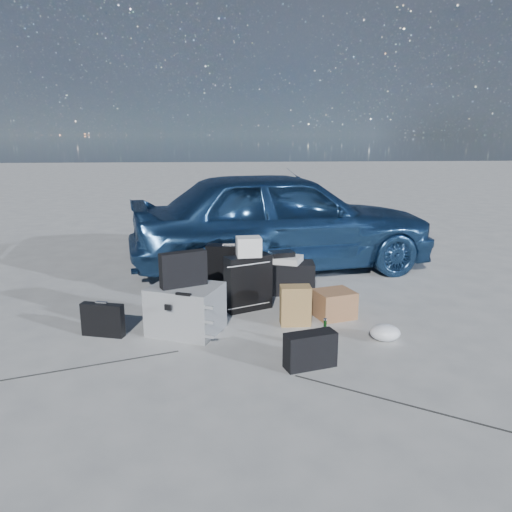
{
  "coord_description": "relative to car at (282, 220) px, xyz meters",
  "views": [
    {
      "loc": [
        -0.33,
        -4.12,
        1.76
      ],
      "look_at": [
        0.08,
        0.85,
        0.54
      ],
      "focal_mm": 35.0,
      "sensor_mm": 36.0,
      "label": 1
    }
  ],
  "objects": [
    {
      "name": "ground",
      "position": [
        -0.55,
        -2.31,
        -0.67
      ],
      "size": [
        60.0,
        60.0,
        0.0
      ],
      "primitive_type": "plane",
      "color": "#B4B4AF",
      "rests_on": "ground"
    },
    {
      "name": "car",
      "position": [
        0.0,
        0.0,
        0.0
      ],
      "size": [
        4.17,
        2.26,
        1.35
      ],
      "primitive_type": "imported",
      "rotation": [
        0.0,
        0.0,
        1.75
      ],
      "color": "#2D588B",
      "rests_on": "ground"
    },
    {
      "name": "pelican_case",
      "position": [
        -1.16,
        -2.11,
        -0.46
      ],
      "size": [
        0.75,
        0.69,
        0.44
      ],
      "primitive_type": "cube",
      "rotation": [
        0.0,
        0.0,
        -0.42
      ],
      "color": "gray",
      "rests_on": "ground"
    },
    {
      "name": "laptop_bag",
      "position": [
        -1.17,
        -2.11,
        -0.08
      ],
      "size": [
        0.43,
        0.27,
        0.32
      ],
      "primitive_type": "cube",
      "rotation": [
        0.0,
        0.0,
        0.42
      ],
      "color": "black",
      "rests_on": "pelican_case"
    },
    {
      "name": "briefcase",
      "position": [
        -1.9,
        -2.15,
        -0.52
      ],
      "size": [
        0.4,
        0.19,
        0.3
      ],
      "primitive_type": "cube",
      "rotation": [
        0.0,
        0.0,
        -0.29
      ],
      "color": "black",
      "rests_on": "ground"
    },
    {
      "name": "suitcase_left",
      "position": [
        -0.74,
        -1.27,
        -0.36
      ],
      "size": [
        0.5,
        0.24,
        0.62
      ],
      "primitive_type": "cube",
      "rotation": [
        0.0,
        0.0,
        -0.15
      ],
      "color": "black",
      "rests_on": "ground"
    },
    {
      "name": "suitcase_right",
      "position": [
        -0.56,
        -1.56,
        -0.39
      ],
      "size": [
        0.51,
        0.35,
        0.57
      ],
      "primitive_type": "cube",
      "rotation": [
        0.0,
        0.0,
        0.42
      ],
      "color": "black",
      "rests_on": "ground"
    },
    {
      "name": "white_carton",
      "position": [
        -0.55,
        -1.57,
        -0.01
      ],
      "size": [
        0.25,
        0.21,
        0.19
      ],
      "primitive_type": "cube",
      "rotation": [
        0.0,
        0.0,
        0.06
      ],
      "color": "silver",
      "rests_on": "suitcase_right"
    },
    {
      "name": "duffel_bag",
      "position": [
        -0.14,
        -1.03,
        -0.49
      ],
      "size": [
        0.74,
        0.36,
        0.36
      ],
      "primitive_type": "cube",
      "rotation": [
        0.0,
        0.0,
        -0.08
      ],
      "color": "black",
      "rests_on": "ground"
    },
    {
      "name": "flat_box_white",
      "position": [
        -0.12,
        -1.01,
        -0.28
      ],
      "size": [
        0.48,
        0.43,
        0.07
      ],
      "primitive_type": "cube",
      "rotation": [
        0.0,
        0.0,
        -0.41
      ],
      "color": "silver",
      "rests_on": "duffel_bag"
    },
    {
      "name": "flat_box_black",
      "position": [
        -0.14,
        -1.02,
        -0.22
      ],
      "size": [
        0.29,
        0.24,
        0.06
      ],
      "primitive_type": "cube",
      "rotation": [
        0.0,
        0.0,
        0.22
      ],
      "color": "black",
      "rests_on": "flat_box_white"
    },
    {
      "name": "kraft_bag",
      "position": [
        -0.14,
        -2.01,
        -0.48
      ],
      "size": [
        0.29,
        0.18,
        0.38
      ],
      "primitive_type": "cube",
      "rotation": [
        0.0,
        0.0,
        -0.02
      ],
      "color": "#A97E49",
      "rests_on": "ground"
    },
    {
      "name": "cardboard_box",
      "position": [
        0.27,
        -1.85,
        -0.54
      ],
      "size": [
        0.43,
        0.4,
        0.27
      ],
      "primitive_type": "cube",
      "rotation": [
        0.0,
        0.0,
        0.28
      ],
      "color": "olive",
      "rests_on": "ground"
    },
    {
      "name": "plastic_bag",
      "position": [
        0.58,
        -2.46,
        -0.6
      ],
      "size": [
        0.31,
        0.28,
        0.15
      ],
      "primitive_type": "ellipsoid",
      "rotation": [
        0.0,
        0.0,
        -0.23
      ],
      "color": "white",
      "rests_on": "ground"
    },
    {
      "name": "messenger_bag",
      "position": [
        -0.17,
        -2.91,
        -0.53
      ],
      "size": [
        0.43,
        0.25,
        0.28
      ],
      "primitive_type": "cube",
      "rotation": [
        0.0,
        0.0,
        0.27
      ],
      "color": "black",
      "rests_on": "ground"
    },
    {
      "name": "green_bottle",
      "position": [
        0.01,
        -2.61,
        -0.54
      ],
      "size": [
        0.08,
        0.08,
        0.26
      ],
      "primitive_type": "cylinder",
      "rotation": [
        0.0,
        0.0,
        0.17
      ],
      "color": "black",
      "rests_on": "ground"
    }
  ]
}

